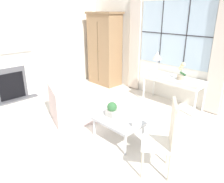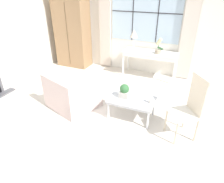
# 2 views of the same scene
# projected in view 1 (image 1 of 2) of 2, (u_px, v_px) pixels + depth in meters

# --- Properties ---
(ground_plane) EXTENTS (14.00, 14.00, 0.00)m
(ground_plane) POSITION_uv_depth(u_px,v_px,m) (80.00, 141.00, 4.10)
(ground_plane) COLOR silver
(wall_back_windowed) EXTENTS (7.20, 0.14, 2.80)m
(wall_back_windowed) POSITION_uv_depth(u_px,v_px,m) (173.00, 47.00, 5.58)
(wall_back_windowed) COLOR white
(wall_back_windowed) RESTS_ON ground_plane
(wall_left) EXTENTS (0.06, 7.20, 2.80)m
(wall_left) POSITION_uv_depth(u_px,v_px,m) (29.00, 45.00, 6.04)
(wall_left) COLOR white
(wall_left) RESTS_ON ground_plane
(fireplace) EXTENTS (0.34, 1.44, 2.28)m
(fireplace) POSITION_uv_depth(u_px,v_px,m) (8.00, 72.00, 5.71)
(fireplace) COLOR #515156
(fireplace) RESTS_ON ground_plane
(armoire) EXTENTS (1.10, 0.63, 2.25)m
(armoire) POSITION_uv_depth(u_px,v_px,m) (105.00, 49.00, 6.93)
(armoire) COLOR #93704C
(armoire) RESTS_ON ground_plane
(console_table) EXTENTS (1.52, 0.53, 0.75)m
(console_table) POSITION_uv_depth(u_px,v_px,m) (173.00, 80.00, 5.40)
(console_table) COLOR white
(console_table) RESTS_ON ground_plane
(table_lamp) EXTENTS (0.22, 0.22, 0.58)m
(table_lamp) POSITION_uv_depth(u_px,v_px,m) (157.00, 56.00, 5.52)
(table_lamp) COLOR silver
(table_lamp) RESTS_ON console_table
(potted_orchid) EXTENTS (0.21, 0.17, 0.42)m
(potted_orchid) POSITION_uv_depth(u_px,v_px,m) (181.00, 73.00, 5.13)
(potted_orchid) COLOR tan
(potted_orchid) RESTS_ON console_table
(armchair_upholstered) EXTENTS (1.19, 1.15, 0.77)m
(armchair_upholstered) POSITION_uv_depth(u_px,v_px,m) (72.00, 108.00, 4.87)
(armchair_upholstered) COLOR beige
(armchair_upholstered) RESTS_ON ground_plane
(side_chair_wooden) EXTENTS (0.61, 0.61, 1.15)m
(side_chair_wooden) POSITION_uv_depth(u_px,v_px,m) (165.00, 135.00, 3.11)
(side_chair_wooden) COLOR white
(side_chair_wooden) RESTS_ON ground_plane
(coffee_table) EXTENTS (0.91, 0.57, 0.44)m
(coffee_table) POSITION_uv_depth(u_px,v_px,m) (118.00, 121.00, 4.00)
(coffee_table) COLOR silver
(coffee_table) RESTS_ON ground_plane
(potted_plant_small) EXTENTS (0.18, 0.18, 0.28)m
(potted_plant_small) POSITION_uv_depth(u_px,v_px,m) (112.00, 109.00, 4.05)
(potted_plant_small) COLOR #BCB7AD
(potted_plant_small) RESTS_ON coffee_table
(pillar_candle) EXTENTS (0.09, 0.09, 0.14)m
(pillar_candle) POSITION_uv_depth(u_px,v_px,m) (134.00, 124.00, 3.71)
(pillar_candle) COLOR silver
(pillar_candle) RESTS_ON coffee_table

